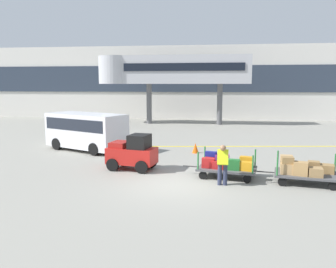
{
  "coord_description": "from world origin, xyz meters",
  "views": [
    {
      "loc": [
        1.41,
        -12.54,
        3.76
      ],
      "look_at": [
        -0.62,
        2.82,
        1.51
      ],
      "focal_mm": 36.97,
      "sensor_mm": 36.0,
      "label": 1
    }
  ],
  "objects_px": {
    "baggage_tug": "(133,153)",
    "baggage_cart_lead": "(227,165)",
    "baggage_cart_middle": "(303,170)",
    "shuttle_van": "(86,129)",
    "baggage_handler": "(223,163)",
    "safety_cone_near": "(195,148)"
  },
  "relations": [
    {
      "from": "baggage_tug",
      "to": "baggage_cart_middle",
      "type": "distance_m",
      "value": 7.06
    },
    {
      "from": "baggage_handler",
      "to": "safety_cone_near",
      "type": "relative_size",
      "value": 2.84
    },
    {
      "from": "baggage_cart_lead",
      "to": "safety_cone_near",
      "type": "height_order",
      "value": "baggage_cart_lead"
    },
    {
      "from": "baggage_tug",
      "to": "safety_cone_near",
      "type": "bearing_deg",
      "value": 57.88
    },
    {
      "from": "baggage_tug",
      "to": "shuttle_van",
      "type": "height_order",
      "value": "shuttle_van"
    },
    {
      "from": "baggage_tug",
      "to": "baggage_cart_lead",
      "type": "height_order",
      "value": "baggage_tug"
    },
    {
      "from": "baggage_cart_lead",
      "to": "shuttle_van",
      "type": "distance_m",
      "value": 9.22
    },
    {
      "from": "baggage_tug",
      "to": "safety_cone_near",
      "type": "height_order",
      "value": "baggage_tug"
    },
    {
      "from": "baggage_tug",
      "to": "shuttle_van",
      "type": "distance_m",
      "value": 5.56
    },
    {
      "from": "baggage_tug",
      "to": "baggage_cart_lead",
      "type": "xyz_separation_m",
      "value": [
        4.11,
        -0.75,
        -0.25
      ]
    },
    {
      "from": "baggage_handler",
      "to": "safety_cone_near",
      "type": "height_order",
      "value": "baggage_handler"
    },
    {
      "from": "baggage_cart_lead",
      "to": "safety_cone_near",
      "type": "bearing_deg",
      "value": 107.76
    },
    {
      "from": "baggage_cart_lead",
      "to": "baggage_cart_middle",
      "type": "distance_m",
      "value": 2.89
    },
    {
      "from": "baggage_cart_lead",
      "to": "baggage_cart_middle",
      "type": "bearing_deg",
      "value": -10.78
    },
    {
      "from": "baggage_cart_lead",
      "to": "baggage_cart_middle",
      "type": "relative_size",
      "value": 1.0
    },
    {
      "from": "shuttle_van",
      "to": "baggage_tug",
      "type": "bearing_deg",
      "value": -48.22
    },
    {
      "from": "baggage_cart_lead",
      "to": "baggage_handler",
      "type": "xyz_separation_m",
      "value": [
        -0.22,
        -1.22,
        0.36
      ]
    },
    {
      "from": "baggage_tug",
      "to": "shuttle_van",
      "type": "relative_size",
      "value": 0.44
    },
    {
      "from": "baggage_tug",
      "to": "shuttle_van",
      "type": "xyz_separation_m",
      "value": [
        -3.69,
        4.13,
        0.48
      ]
    },
    {
      "from": "shuttle_van",
      "to": "safety_cone_near",
      "type": "relative_size",
      "value": 9.36
    },
    {
      "from": "baggage_cart_middle",
      "to": "shuttle_van",
      "type": "relative_size",
      "value": 0.6
    },
    {
      "from": "shuttle_van",
      "to": "safety_cone_near",
      "type": "bearing_deg",
      "value": -0.47
    }
  ]
}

